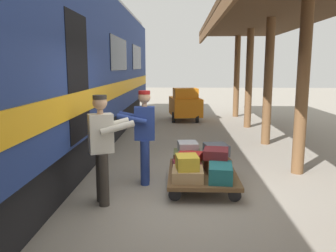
{
  "coord_description": "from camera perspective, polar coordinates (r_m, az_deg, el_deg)",
  "views": [
    {
      "loc": [
        0.25,
        5.47,
        2.12
      ],
      "look_at": [
        0.46,
        -0.17,
        1.15
      ],
      "focal_mm": 36.89,
      "sensor_mm": 36.0,
      "label": 1
    }
  ],
  "objects": [
    {
      "name": "luggage_cart",
      "position": [
        6.24,
        5.67,
        -7.86
      ],
      "size": [
        1.19,
        1.71,
        0.28
      ],
      "color": "brown",
      "rests_on": "ground_plane"
    },
    {
      "name": "ground_plane",
      "position": [
        5.87,
        4.55,
        -11.43
      ],
      "size": [
        60.0,
        60.0,
        0.0
      ],
      "primitive_type": "plane",
      "color": "gray"
    },
    {
      "name": "suitcase_slate_roller",
      "position": [
        6.65,
        7.96,
        -3.88
      ],
      "size": [
        0.5,
        0.52,
        0.21
      ],
      "primitive_type": "cube",
      "rotation": [
        0.0,
        0.0,
        0.2
      ],
      "color": "#4C515B",
      "rests_on": "suitcase_cream_canvas"
    },
    {
      "name": "porter_in_overalls",
      "position": [
        6.25,
        -4.04,
        -1.3
      ],
      "size": [
        0.68,
        0.45,
        1.7
      ],
      "color": "navy",
      "rests_on": "ground_plane"
    },
    {
      "name": "suitcase_burgundy_valise",
      "position": [
        6.2,
        3.19,
        -6.73
      ],
      "size": [
        0.55,
        0.6,
        0.17
      ],
      "primitive_type": "cube",
      "rotation": [
        0.0,
        0.0,
        0.11
      ],
      "color": "maroon",
      "rests_on": "luggage_cart"
    },
    {
      "name": "suitcase_tan_vintage",
      "position": [
        5.74,
        3.28,
        -7.97
      ],
      "size": [
        0.51,
        0.54,
        0.19
      ],
      "primitive_type": "cube",
      "rotation": [
        0.0,
        0.0,
        -0.01
      ],
      "color": "tan",
      "rests_on": "luggage_cart"
    },
    {
      "name": "suitcase_yellow_case",
      "position": [
        5.67,
        3.18,
        -6.01
      ],
      "size": [
        0.4,
        0.44,
        0.23
      ],
      "primitive_type": "cube",
      "rotation": [
        0.0,
        0.0,
        0.13
      ],
      "color": "gold",
      "rests_on": "suitcase_tan_vintage"
    },
    {
      "name": "suitcase_teal_softside",
      "position": [
        5.77,
        8.66,
        -7.61
      ],
      "size": [
        0.43,
        0.65,
        0.26
      ],
      "primitive_type": "cube",
      "rotation": [
        0.0,
        0.0,
        -0.1
      ],
      "color": "#1E666B",
      "rests_on": "luggage_cart"
    },
    {
      "name": "suitcase_olive_duffel",
      "position": [
        6.64,
        3.13,
        -5.26
      ],
      "size": [
        0.51,
        0.55,
        0.25
      ],
      "primitive_type": "cube",
      "rotation": [
        0.0,
        0.0,
        -0.0
      ],
      "color": "brown",
      "rests_on": "luggage_cart"
    },
    {
      "name": "suitcase_gray_aluminum",
      "position": [
        6.59,
        3.28,
        -3.45
      ],
      "size": [
        0.4,
        0.48,
        0.18
      ],
      "primitive_type": "cube",
      "rotation": [
        0.0,
        0.0,
        0.11
      ],
      "color": "#9EA0A5",
      "rests_on": "suitcase_olive_duffel"
    },
    {
      "name": "porter_by_door",
      "position": [
        5.39,
        -10.75,
        -3.23
      ],
      "size": [
        0.74,
        0.6,
        1.7
      ],
      "color": "#332D28",
      "rests_on": "ground_plane"
    },
    {
      "name": "suitcase_brown_leather",
      "position": [
        6.22,
        8.17,
        -6.37
      ],
      "size": [
        0.47,
        0.5,
        0.25
      ],
      "primitive_type": "cube",
      "rotation": [
        0.0,
        0.0,
        0.11
      ],
      "color": "brown",
      "rests_on": "luggage_cart"
    },
    {
      "name": "suitcase_red_plastic",
      "position": [
        6.18,
        3.5,
        -5.22
      ],
      "size": [
        0.51,
        0.55,
        0.15
      ],
      "primitive_type": "cube",
      "rotation": [
        0.0,
        0.0,
        -0.24
      ],
      "color": "#AD231E",
      "rests_on": "suitcase_burgundy_valise"
    },
    {
      "name": "baggage_tug",
      "position": [
        13.73,
        2.87,
        3.52
      ],
      "size": [
        1.36,
        1.86,
        1.3
      ],
      "color": "orange",
      "rests_on": "ground_plane"
    },
    {
      "name": "suitcase_cream_canvas",
      "position": [
        6.68,
        7.75,
        -5.54
      ],
      "size": [
        0.48,
        0.66,
        0.18
      ],
      "primitive_type": "cube",
      "rotation": [
        0.0,
        0.0,
        0.15
      ],
      "color": "beige",
      "rests_on": "luggage_cart"
    },
    {
      "name": "suitcase_maroon_trunk",
      "position": [
        6.16,
        7.93,
        -4.51
      ],
      "size": [
        0.49,
        0.51,
        0.16
      ],
      "primitive_type": "cube",
      "rotation": [
        0.0,
        0.0,
        -0.16
      ],
      "color": "maroon",
      "rests_on": "suitcase_brown_leather"
    }
  ]
}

